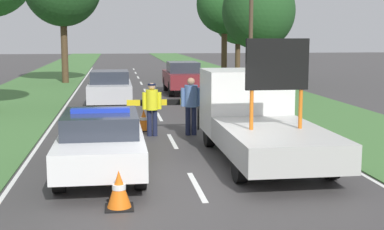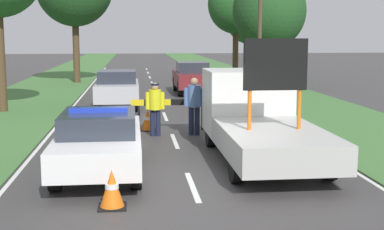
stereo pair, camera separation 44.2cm
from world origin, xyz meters
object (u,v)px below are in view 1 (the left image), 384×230
object	(u,v)px
roadside_tree_near_left	(259,11)
roadside_tree_mid_left	(225,5)
police_car	(101,141)
police_officer	(152,105)
pedestrian_civilian	(191,102)
queued_car_wagon_maroon	(183,77)
traffic_cone_near_police	(119,190)
work_truck	(256,116)
roadside_tree_mid_right	(238,19)
traffic_cone_centre_front	(144,120)
queued_car_sedan_silver	(110,89)
road_barrier	(167,105)
utility_pole	(251,33)

from	to	relation	value
roadside_tree_near_left	roadside_tree_mid_left	world-z (taller)	roadside_tree_mid_left
police_car	police_officer	size ratio (longest dim) A/B	2.85
pedestrian_civilian	queued_car_wagon_maroon	distance (m)	12.18
traffic_cone_near_police	pedestrian_civilian	bearing A→B (deg)	71.72
police_officer	roadside_tree_mid_left	xyz separation A→B (m)	(6.36, 20.03, 4.19)
work_truck	traffic_cone_near_police	size ratio (longest dim) A/B	8.41
police_car	pedestrian_civilian	distance (m)	5.10
roadside_tree_near_left	roadside_tree_mid_right	world-z (taller)	roadside_tree_near_left
police_car	traffic_cone_centre_front	bearing A→B (deg)	75.02
queued_car_sedan_silver	traffic_cone_near_police	bearing A→B (deg)	91.19
work_truck	traffic_cone_centre_front	size ratio (longest dim) A/B	8.43
traffic_cone_near_police	queued_car_sedan_silver	size ratio (longest dim) A/B	0.18
traffic_cone_near_police	roadside_tree_near_left	bearing A→B (deg)	68.84
police_car	road_barrier	bearing A→B (deg)	67.29
police_car	utility_pole	bearing A→B (deg)	61.16
roadside_tree_mid_left	road_barrier	bearing A→B (deg)	-106.89
utility_pole	roadside_tree_near_left	bearing A→B (deg)	71.34
police_officer	roadside_tree_near_left	distance (m)	16.85
work_truck	roadside_tree_mid_left	size ratio (longest dim) A/B	0.83
police_car	traffic_cone_near_police	world-z (taller)	police_car
traffic_cone_near_police	police_officer	bearing A→B (deg)	81.22
queued_car_wagon_maroon	roadside_tree_near_left	xyz separation A→B (m)	(4.86, 2.65, 3.61)
police_car	traffic_cone_near_police	xyz separation A→B (m)	(0.37, -2.61, -0.40)
work_truck	police_officer	xyz separation A→B (m)	(-2.52, 3.05, -0.04)
roadside_tree_mid_left	traffic_cone_centre_front	bearing A→B (deg)	-109.02
pedestrian_civilian	roadside_tree_mid_right	world-z (taller)	roadside_tree_mid_right
police_car	road_barrier	xyz separation A→B (m)	(1.99, 5.25, 0.10)
work_truck	police_officer	bearing A→B (deg)	-53.02
road_barrier	utility_pole	xyz separation A→B (m)	(4.94, 8.41, 2.37)
roadside_tree_near_left	roadside_tree_mid_left	xyz separation A→B (m)	(-0.97, 5.27, 0.68)
roadside_tree_mid_right	police_car	bearing A→B (deg)	-108.95
queued_car_sedan_silver	road_barrier	bearing A→B (deg)	108.34
police_car	roadside_tree_near_left	world-z (taller)	roadside_tree_near_left
police_officer	queued_car_sedan_silver	world-z (taller)	police_officer
road_barrier	roadside_tree_mid_left	distance (m)	20.45
queued_car_wagon_maroon	road_barrier	bearing A→B (deg)	80.25
roadside_tree_near_left	utility_pole	bearing A→B (deg)	-108.66
police_car	traffic_cone_centre_front	xyz separation A→B (m)	(1.24, 5.33, -0.40)
work_truck	roadside_tree_mid_right	xyz separation A→B (m)	(5.59, 26.52, 3.30)
police_car	queued_car_wagon_maroon	bearing A→B (deg)	74.68
road_barrier	work_truck	bearing A→B (deg)	-57.79
utility_pole	roadside_tree_mid_left	bearing A→B (deg)	85.38
pedestrian_civilian	traffic_cone_near_police	distance (m)	7.36
pedestrian_civilian	traffic_cone_centre_front	xyz separation A→B (m)	(-1.43, 0.99, -0.71)
pedestrian_civilian	road_barrier	bearing A→B (deg)	119.77
traffic_cone_centre_front	utility_pole	size ratio (longest dim) A/B	0.11
work_truck	roadside_tree_near_left	bearing A→B (deg)	-107.65
work_truck	utility_pole	bearing A→B (deg)	-106.05
traffic_cone_centre_front	utility_pole	distance (m)	10.50
traffic_cone_near_police	traffic_cone_centre_front	distance (m)	7.99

